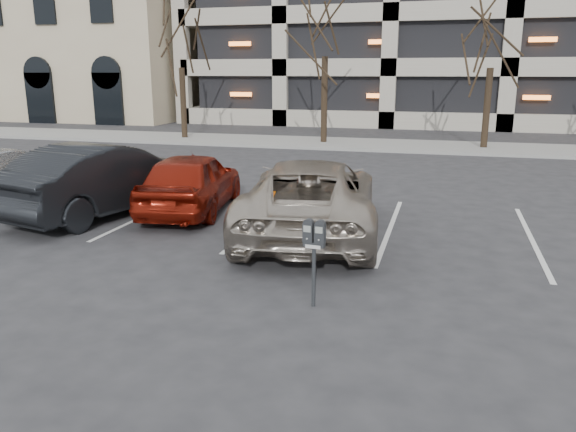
{
  "coord_description": "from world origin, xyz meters",
  "views": [
    {
      "loc": [
        2.41,
        -9.36,
        3.24
      ],
      "look_at": [
        0.02,
        -0.83,
        0.96
      ],
      "focal_mm": 35.0,
      "sensor_mm": 36.0,
      "label": 1
    }
  ],
  "objects_px": {
    "tree_b": "(326,0)",
    "suv_silver": "(311,197)",
    "car_dark": "(104,179)",
    "tree_c": "(495,15)",
    "tree_a": "(180,22)",
    "car_red": "(191,181)",
    "parking_meter": "(314,242)",
    "car_silver": "(1,175)"
  },
  "relations": [
    {
      "from": "tree_b",
      "to": "car_dark",
      "type": "bearing_deg",
      "value": -98.73
    },
    {
      "from": "suv_silver",
      "to": "tree_c",
      "type": "bearing_deg",
      "value": -114.93
    },
    {
      "from": "suv_silver",
      "to": "car_dark",
      "type": "distance_m",
      "value": 5.03
    },
    {
      "from": "tree_b",
      "to": "car_silver",
      "type": "distance_m",
      "value": 15.86
    },
    {
      "from": "parking_meter",
      "to": "tree_a",
      "type": "bearing_deg",
      "value": 126.12
    },
    {
      "from": "tree_a",
      "to": "car_red",
      "type": "distance_m",
      "value": 15.71
    },
    {
      "from": "car_silver",
      "to": "suv_silver",
      "type": "bearing_deg",
      "value": 171.44
    },
    {
      "from": "parking_meter",
      "to": "car_dark",
      "type": "xyz_separation_m",
      "value": [
        -5.93,
        3.97,
        -0.13
      ]
    },
    {
      "from": "tree_a",
      "to": "tree_b",
      "type": "height_order",
      "value": "tree_b"
    },
    {
      "from": "car_dark",
      "to": "tree_c",
      "type": "bearing_deg",
      "value": -109.75
    },
    {
      "from": "tree_b",
      "to": "car_silver",
      "type": "height_order",
      "value": "tree_b"
    },
    {
      "from": "car_red",
      "to": "parking_meter",
      "type": "bearing_deg",
      "value": 122.1
    },
    {
      "from": "car_dark",
      "to": "parking_meter",
      "type": "bearing_deg",
      "value": 159.41
    },
    {
      "from": "tree_a",
      "to": "parking_meter",
      "type": "distance_m",
      "value": 21.56
    },
    {
      "from": "tree_a",
      "to": "car_dark",
      "type": "relative_size",
      "value": 1.51
    },
    {
      "from": "tree_c",
      "to": "car_red",
      "type": "height_order",
      "value": "tree_c"
    },
    {
      "from": "parking_meter",
      "to": "car_red",
      "type": "distance_m",
      "value": 6.25
    },
    {
      "from": "suv_silver",
      "to": "car_silver",
      "type": "bearing_deg",
      "value": -13.57
    },
    {
      "from": "tree_c",
      "to": "parking_meter",
      "type": "relative_size",
      "value": 6.06
    },
    {
      "from": "tree_b",
      "to": "parking_meter",
      "type": "height_order",
      "value": "tree_b"
    },
    {
      "from": "tree_a",
      "to": "tree_c",
      "type": "distance_m",
      "value": 14.0
    },
    {
      "from": "parking_meter",
      "to": "car_red",
      "type": "xyz_separation_m",
      "value": [
        -4.08,
        4.72,
        -0.24
      ]
    },
    {
      "from": "car_red",
      "to": "tree_a",
      "type": "bearing_deg",
      "value": -72.22
    },
    {
      "from": "car_silver",
      "to": "tree_c",
      "type": "bearing_deg",
      "value": -135.76
    },
    {
      "from": "car_silver",
      "to": "tree_b",
      "type": "bearing_deg",
      "value": -115.19
    },
    {
      "from": "tree_c",
      "to": "car_red",
      "type": "bearing_deg",
      "value": -118.67
    },
    {
      "from": "tree_b",
      "to": "car_dark",
      "type": "distance_m",
      "value": 15.32
    },
    {
      "from": "tree_c",
      "to": "car_silver",
      "type": "height_order",
      "value": "tree_c"
    },
    {
      "from": "tree_c",
      "to": "suv_silver",
      "type": "xyz_separation_m",
      "value": [
        -4.16,
        -14.5,
        -4.7
      ]
    },
    {
      "from": "tree_c",
      "to": "parking_meter",
      "type": "bearing_deg",
      "value": -100.15
    },
    {
      "from": "tree_c",
      "to": "suv_silver",
      "type": "relative_size",
      "value": 1.29
    },
    {
      "from": "tree_b",
      "to": "suv_silver",
      "type": "bearing_deg",
      "value": -78.91
    },
    {
      "from": "tree_a",
      "to": "car_red",
      "type": "xyz_separation_m",
      "value": [
        6.68,
        -13.39,
        -4.79
      ]
    },
    {
      "from": "suv_silver",
      "to": "car_red",
      "type": "relative_size",
      "value": 1.39
    },
    {
      "from": "suv_silver",
      "to": "car_dark",
      "type": "bearing_deg",
      "value": -12.92
    },
    {
      "from": "parking_meter",
      "to": "suv_silver",
      "type": "relative_size",
      "value": 0.21
    },
    {
      "from": "tree_b",
      "to": "suv_silver",
      "type": "distance_m",
      "value": 15.77
    },
    {
      "from": "tree_a",
      "to": "suv_silver",
      "type": "xyz_separation_m",
      "value": [
        9.84,
        -14.5,
        -4.74
      ]
    },
    {
      "from": "tree_b",
      "to": "parking_meter",
      "type": "xyz_separation_m",
      "value": [
        3.76,
        -18.12,
        -5.32
      ]
    },
    {
      "from": "tree_b",
      "to": "car_red",
      "type": "xyz_separation_m",
      "value": [
        -0.32,
        -13.39,
        -5.56
      ]
    },
    {
      "from": "car_red",
      "to": "car_dark",
      "type": "relative_size",
      "value": 0.84
    },
    {
      "from": "tree_b",
      "to": "parking_meter",
      "type": "relative_size",
      "value": 6.95
    }
  ]
}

